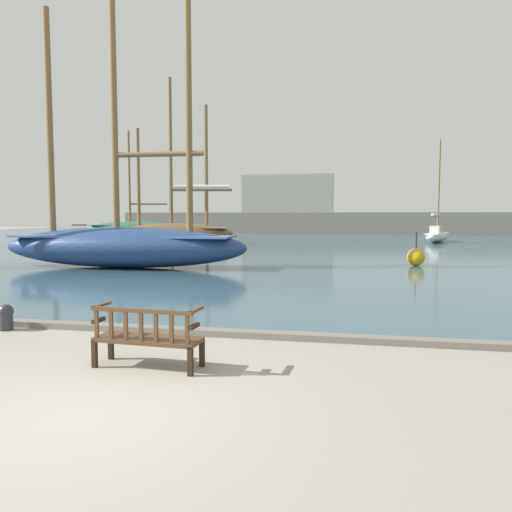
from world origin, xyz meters
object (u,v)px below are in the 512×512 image
at_px(sailboat_mid_starboard, 123,241).
at_px(sailboat_nearest_port, 437,235).
at_px(sailboat_outer_port, 175,229).
at_px(mooring_bollard, 6,316).
at_px(channel_buoy, 416,257).
at_px(park_bench, 147,337).
at_px(sailboat_distant_harbor, 133,228).

bearing_deg(sailboat_mid_starboard, sailboat_nearest_port, 55.34).
bearing_deg(sailboat_outer_port, mooring_bollard, -76.36).
bearing_deg(channel_buoy, sailboat_mid_starboard, -165.59).
bearing_deg(sailboat_nearest_port, mooring_bollard, -111.35).
bearing_deg(sailboat_outer_port, channel_buoy, -39.78).
distance_m(sailboat_nearest_port, sailboat_mid_starboard, 28.05).
bearing_deg(park_bench, channel_buoy, 70.24).
bearing_deg(mooring_bollard, sailboat_outer_port, 103.64).
bearing_deg(park_bench, sailboat_outer_port, 109.69).
xyz_separation_m(park_bench, sailboat_nearest_port, (9.47, 35.50, 0.22)).
xyz_separation_m(sailboat_nearest_port, sailboat_mid_starboard, (-15.95, -23.07, 0.51)).
relative_size(sailboat_distant_harbor, sailboat_mid_starboard, 0.80).
xyz_separation_m(park_bench, channel_buoy, (5.58, 15.52, -0.01)).
relative_size(park_bench, sailboat_distant_harbor, 0.15).
bearing_deg(sailboat_outer_port, park_bench, -70.31).
height_order(park_bench, channel_buoy, channel_buoy).
bearing_deg(sailboat_outer_port, sailboat_distant_harbor, 128.09).
distance_m(sailboat_distant_harbor, sailboat_mid_starboard, 29.93).
height_order(sailboat_outer_port, sailboat_mid_starboard, sailboat_mid_starboard).
distance_m(park_bench, sailboat_nearest_port, 36.74).
bearing_deg(sailboat_distant_harbor, mooring_bollard, -68.25).
height_order(sailboat_nearest_port, channel_buoy, sailboat_nearest_port).
relative_size(sailboat_distant_harbor, sailboat_nearest_port, 1.32).
xyz_separation_m(park_bench, sailboat_distant_harbor, (-18.86, 39.68, 0.47)).
xyz_separation_m(sailboat_outer_port, channel_buoy, (15.85, -13.20, -0.73)).
bearing_deg(sailboat_mid_starboard, mooring_bollard, -75.55).
distance_m(sailboat_nearest_port, sailboat_outer_port, 20.88).
bearing_deg(sailboat_nearest_port, channel_buoy, -101.03).
relative_size(sailboat_nearest_port, sailboat_mid_starboard, 0.61).
bearing_deg(park_bench, mooring_bollard, 154.97).
distance_m(sailboat_distant_harbor, mooring_bollard, 40.85).
bearing_deg(sailboat_distant_harbor, sailboat_nearest_port, -8.39).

